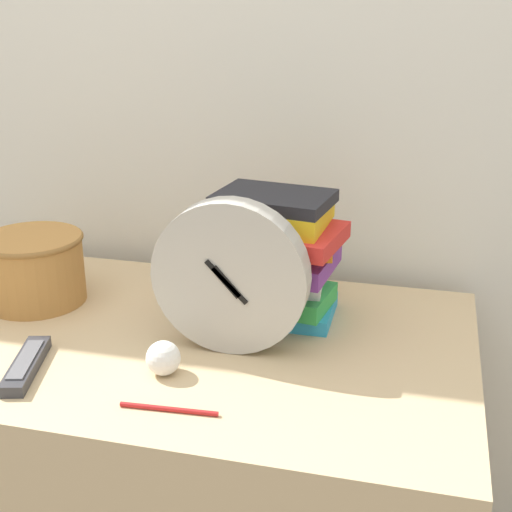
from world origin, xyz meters
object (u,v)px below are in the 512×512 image
at_px(desk_clock, 230,277).
at_px(pen, 169,409).
at_px(book_stack, 276,255).
at_px(basket, 34,266).
at_px(tv_remote, 26,365).
at_px(crumpled_paper_ball, 163,358).

xyz_separation_m(desk_clock, pen, (-0.04, -0.22, -0.13)).
distance_m(book_stack, pen, 0.40).
distance_m(basket, pen, 0.52).
distance_m(desk_clock, pen, 0.26).
bearing_deg(desk_clock, tv_remote, -152.95).
xyz_separation_m(book_stack, pen, (-0.08, -0.37, -0.12)).
height_order(basket, crumpled_paper_ball, basket).
bearing_deg(basket, book_stack, 5.72).
bearing_deg(basket, desk_clock, -12.95).
relative_size(desk_clock, basket, 1.33).
xyz_separation_m(book_stack, tv_remote, (-0.36, -0.31, -0.12)).
xyz_separation_m(basket, crumpled_paper_ball, (0.36, -0.21, -0.05)).
height_order(desk_clock, pen, desk_clock).
height_order(desk_clock, tv_remote, desk_clock).
bearing_deg(crumpled_paper_ball, desk_clock, 53.12).
xyz_separation_m(book_stack, basket, (-0.49, -0.05, -0.05)).
distance_m(tv_remote, pen, 0.28).
bearing_deg(crumpled_paper_ball, pen, -65.38).
distance_m(desk_clock, book_stack, 0.16).
bearing_deg(basket, crumpled_paper_ball, -30.83).
relative_size(tv_remote, crumpled_paper_ball, 3.10).
relative_size(tv_remote, pen, 1.17).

